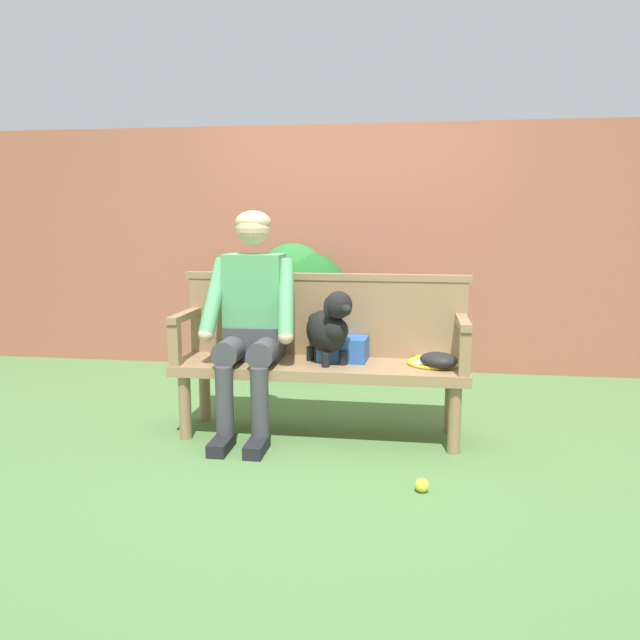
# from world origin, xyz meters

# --- Properties ---
(ground_plane) EXTENTS (40.00, 40.00, 0.00)m
(ground_plane) POSITION_xyz_m (0.00, 0.00, 0.00)
(ground_plane) COLOR #4C753D
(brick_garden_fence) EXTENTS (8.00, 0.30, 2.01)m
(brick_garden_fence) POSITION_xyz_m (0.00, 1.81, 1.01)
(brick_garden_fence) COLOR #9E5642
(brick_garden_fence) RESTS_ON ground
(hedge_bush_far_left) EXTENTS (0.87, 0.65, 1.01)m
(hedge_bush_far_left) POSITION_xyz_m (-0.36, 1.45, 0.50)
(hedge_bush_far_left) COLOR #1E5B23
(hedge_bush_far_left) RESTS_ON ground
(hedge_bush_mid_right) EXTENTS (0.78, 0.61, 1.07)m
(hedge_bush_mid_right) POSITION_xyz_m (-0.44, 1.47, 0.53)
(hedge_bush_mid_right) COLOR #286B2D
(hedge_bush_mid_right) RESTS_ON ground
(garden_bench) EXTENTS (1.68, 0.46, 0.44)m
(garden_bench) POSITION_xyz_m (0.00, 0.00, 0.38)
(garden_bench) COLOR #93704C
(garden_bench) RESTS_ON ground
(bench_backrest) EXTENTS (1.72, 0.06, 0.50)m
(bench_backrest) POSITION_xyz_m (0.00, 0.20, 0.69)
(bench_backrest) COLOR #93704C
(bench_backrest) RESTS_ON garden_bench
(bench_armrest_left_end) EXTENTS (0.06, 0.46, 0.28)m
(bench_armrest_left_end) POSITION_xyz_m (-0.80, -0.08, 0.64)
(bench_armrest_left_end) COLOR #93704C
(bench_armrest_left_end) RESTS_ON garden_bench
(bench_armrest_right_end) EXTENTS (0.06, 0.46, 0.28)m
(bench_armrest_right_end) POSITION_xyz_m (0.80, -0.08, 0.64)
(bench_armrest_right_end) COLOR #93704C
(bench_armrest_right_end) RESTS_ON garden_bench
(person_seated) EXTENTS (0.56, 0.63, 1.31)m
(person_seated) POSITION_xyz_m (-0.40, -0.01, 0.71)
(person_seated) COLOR black
(person_seated) RESTS_ON ground
(dog_on_bench) EXTENTS (0.35, 0.40, 0.43)m
(dog_on_bench) POSITION_xyz_m (0.06, -0.02, 0.65)
(dog_on_bench) COLOR black
(dog_on_bench) RESTS_ON garden_bench
(tennis_racket) EXTENTS (0.43, 0.56, 0.03)m
(tennis_racket) POSITION_xyz_m (0.63, 0.07, 0.45)
(tennis_racket) COLOR yellow
(tennis_racket) RESTS_ON garden_bench
(baseball_glove) EXTENTS (0.28, 0.26, 0.09)m
(baseball_glove) POSITION_xyz_m (0.67, -0.04, 0.48)
(baseball_glove) COLOR black
(baseball_glove) RESTS_ON garden_bench
(sports_bag) EXTENTS (0.29, 0.22, 0.14)m
(sports_bag) POSITION_xyz_m (0.13, 0.08, 0.51)
(sports_bag) COLOR #2856A3
(sports_bag) RESTS_ON garden_bench
(tennis_ball) EXTENTS (0.07, 0.07, 0.07)m
(tennis_ball) POSITION_xyz_m (0.59, -0.69, 0.03)
(tennis_ball) COLOR #CCDB33
(tennis_ball) RESTS_ON ground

